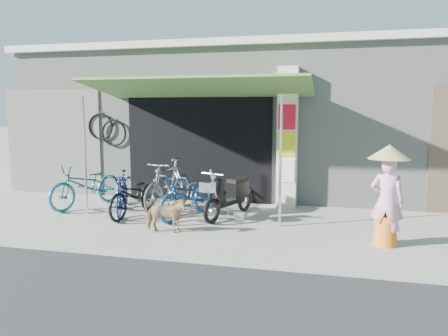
% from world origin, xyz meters
% --- Properties ---
extents(ground, '(80.00, 80.00, 0.00)m').
position_xyz_m(ground, '(0.00, 0.00, 0.00)').
color(ground, '#9D988E').
rests_on(ground, ground).
extents(bicycle_shop, '(12.30, 5.30, 3.66)m').
position_xyz_m(bicycle_shop, '(-0.00, 5.09, 1.83)').
color(bicycle_shop, gray).
rests_on(bicycle_shop, ground).
extents(shop_pillar, '(0.42, 0.44, 3.00)m').
position_xyz_m(shop_pillar, '(0.85, 2.45, 1.50)').
color(shop_pillar, beige).
rests_on(shop_pillar, ground).
extents(awning, '(4.60, 1.88, 2.72)m').
position_xyz_m(awning, '(-0.90, 1.63, 2.51)').
color(awning, '#447032').
rests_on(awning, ground).
extents(neighbour_left, '(2.60, 0.06, 2.60)m').
position_xyz_m(neighbour_left, '(-5.00, 2.59, 1.30)').
color(neighbour_left, '#6B665B').
rests_on(neighbour_left, ground).
extents(bike_teal, '(1.27, 1.97, 0.98)m').
position_xyz_m(bike_teal, '(-3.33, 1.32, 0.49)').
color(bike_teal, '#1C6E80').
rests_on(bike_teal, ground).
extents(bike_blue, '(0.86, 1.51, 0.88)m').
position_xyz_m(bike_blue, '(-2.30, 0.91, 0.44)').
color(bike_blue, navy).
rests_on(bike_blue, ground).
extents(bike_black, '(0.77, 1.70, 0.86)m').
position_xyz_m(bike_black, '(-1.99, 0.84, 0.43)').
color(bike_black, black).
rests_on(bike_black, ground).
extents(bike_silver, '(0.84, 1.87, 1.09)m').
position_xyz_m(bike_silver, '(-1.50, 1.44, 0.54)').
color(bike_silver, '#98989C').
rests_on(bike_silver, ground).
extents(bike_navy, '(1.05, 1.79, 0.89)m').
position_xyz_m(bike_navy, '(-0.92, 0.96, 0.44)').
color(bike_navy, navy).
rests_on(bike_navy, ground).
extents(street_dog, '(0.78, 0.45, 0.62)m').
position_xyz_m(street_dog, '(-0.95, -0.15, 0.31)').
color(street_dog, '#A28E55').
rests_on(street_dog, ground).
extents(moped, '(0.74, 1.62, 0.95)m').
position_xyz_m(moped, '(-0.13, 1.22, 0.43)').
color(moped, black).
rests_on(moped, ground).
extents(nun, '(0.64, 0.64, 1.57)m').
position_xyz_m(nun, '(2.63, 0.03, 0.79)').
color(nun, pink).
rests_on(nun, ground).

